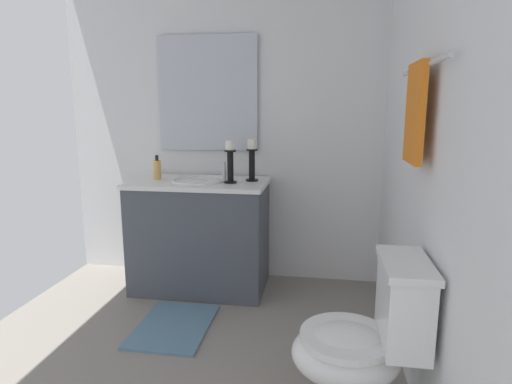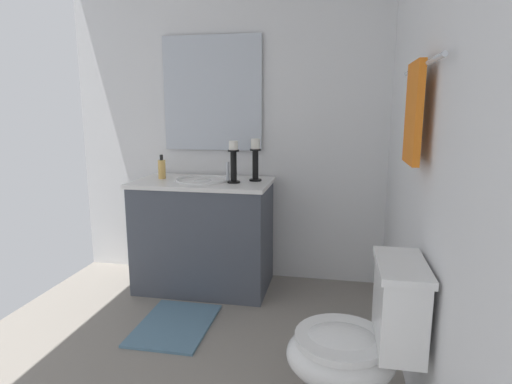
{
  "view_description": "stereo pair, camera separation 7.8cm",
  "coord_description": "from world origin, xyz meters",
  "px_view_note": "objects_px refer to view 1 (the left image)",
  "views": [
    {
      "loc": [
        1.81,
        0.77,
        1.34
      ],
      "look_at": [
        -0.46,
        0.42,
        0.89
      ],
      "focal_mm": 29.63,
      "sensor_mm": 36.0,
      "label": 1
    },
    {
      "loc": [
        1.79,
        0.85,
        1.34
      ],
      "look_at": [
        -0.46,
        0.42,
        0.89
      ],
      "focal_mm": 29.63,
      "sensor_mm": 36.0,
      "label": 2
    }
  ],
  "objects_px": {
    "toilet": "(362,346)",
    "towel_bar": "(423,67)",
    "sink_basin": "(199,186)",
    "soap_bottle": "(157,169)",
    "bath_mat": "(174,326)",
    "candle_holder_short": "(230,161)",
    "mirror": "(207,94)",
    "towel_near_vanity": "(415,113)",
    "vanity_cabinet": "(200,235)",
    "candle_holder_tall": "(252,159)"
  },
  "relations": [
    {
      "from": "sink_basin",
      "to": "soap_bottle",
      "type": "distance_m",
      "value": 0.35
    },
    {
      "from": "bath_mat",
      "to": "towel_near_vanity",
      "type": "bearing_deg",
      "value": 74.33
    },
    {
      "from": "mirror",
      "to": "candle_holder_short",
      "type": "height_order",
      "value": "mirror"
    },
    {
      "from": "vanity_cabinet",
      "to": "toilet",
      "type": "bearing_deg",
      "value": 39.98
    },
    {
      "from": "candle_holder_short",
      "to": "bath_mat",
      "type": "xyz_separation_m",
      "value": [
        0.57,
        -0.25,
        -0.97
      ]
    },
    {
      "from": "toilet",
      "to": "sink_basin",
      "type": "bearing_deg",
      "value": -140.05
    },
    {
      "from": "soap_bottle",
      "to": "toilet",
      "type": "height_order",
      "value": "soap_bottle"
    },
    {
      "from": "towel_near_vanity",
      "to": "bath_mat",
      "type": "xyz_separation_m",
      "value": [
        -0.36,
        -1.28,
        -1.31
      ]
    },
    {
      "from": "bath_mat",
      "to": "toilet",
      "type": "bearing_deg",
      "value": 58.58
    },
    {
      "from": "candle_holder_short",
      "to": "towel_bar",
      "type": "height_order",
      "value": "towel_bar"
    },
    {
      "from": "candle_holder_short",
      "to": "toilet",
      "type": "bearing_deg",
      "value": 33.93
    },
    {
      "from": "sink_basin",
      "to": "vanity_cabinet",
      "type": "bearing_deg",
      "value": -90.0
    },
    {
      "from": "candle_holder_tall",
      "to": "towel_bar",
      "type": "relative_size",
      "value": 0.37
    },
    {
      "from": "towel_near_vanity",
      "to": "sink_basin",
      "type": "bearing_deg",
      "value": -127.6
    },
    {
      "from": "vanity_cabinet",
      "to": "towel_near_vanity",
      "type": "relative_size",
      "value": 2.32
    },
    {
      "from": "soap_bottle",
      "to": "bath_mat",
      "type": "distance_m",
      "value": 1.15
    },
    {
      "from": "toilet",
      "to": "towel_near_vanity",
      "type": "distance_m",
      "value": 1.02
    },
    {
      "from": "vanity_cabinet",
      "to": "bath_mat",
      "type": "distance_m",
      "value": 0.74
    },
    {
      "from": "towel_near_vanity",
      "to": "mirror",
      "type": "bearing_deg",
      "value": -134.67
    },
    {
      "from": "soap_bottle",
      "to": "candle_holder_short",
      "type": "bearing_deg",
      "value": 82.07
    },
    {
      "from": "vanity_cabinet",
      "to": "bath_mat",
      "type": "relative_size",
      "value": 1.67
    },
    {
      "from": "towel_near_vanity",
      "to": "bath_mat",
      "type": "bearing_deg",
      "value": -105.67
    },
    {
      "from": "candle_holder_short",
      "to": "toilet",
      "type": "height_order",
      "value": "candle_holder_short"
    },
    {
      "from": "mirror",
      "to": "towel_bar",
      "type": "bearing_deg",
      "value": 45.73
    },
    {
      "from": "mirror",
      "to": "towel_near_vanity",
      "type": "bearing_deg",
      "value": 45.33
    },
    {
      "from": "vanity_cabinet",
      "to": "candle_holder_short",
      "type": "bearing_deg",
      "value": 78.25
    },
    {
      "from": "vanity_cabinet",
      "to": "candle_holder_tall",
      "type": "bearing_deg",
      "value": 99.06
    },
    {
      "from": "sink_basin",
      "to": "bath_mat",
      "type": "height_order",
      "value": "sink_basin"
    },
    {
      "from": "candle_holder_tall",
      "to": "mirror",
      "type": "bearing_deg",
      "value": -119.84
    },
    {
      "from": "sink_basin",
      "to": "toilet",
      "type": "bearing_deg",
      "value": 39.95
    },
    {
      "from": "vanity_cabinet",
      "to": "candle_holder_tall",
      "type": "xyz_separation_m",
      "value": [
        -0.06,
        0.38,
        0.57
      ]
    },
    {
      "from": "mirror",
      "to": "sink_basin",
      "type": "bearing_deg",
      "value": 0.2
    },
    {
      "from": "vanity_cabinet",
      "to": "towel_bar",
      "type": "bearing_deg",
      "value": 52.81
    },
    {
      "from": "toilet",
      "to": "towel_near_vanity",
      "type": "relative_size",
      "value": 1.73
    },
    {
      "from": "sink_basin",
      "to": "towel_bar",
      "type": "bearing_deg",
      "value": 52.79
    },
    {
      "from": "candle_holder_short",
      "to": "soap_bottle",
      "type": "relative_size",
      "value": 1.65
    },
    {
      "from": "toilet",
      "to": "towel_bar",
      "type": "height_order",
      "value": "towel_bar"
    },
    {
      "from": "toilet",
      "to": "bath_mat",
      "type": "height_order",
      "value": "toilet"
    },
    {
      "from": "sink_basin",
      "to": "candle_holder_short",
      "type": "xyz_separation_m",
      "value": [
        0.05,
        0.25,
        0.19
      ]
    },
    {
      "from": "towel_bar",
      "to": "vanity_cabinet",
      "type": "bearing_deg",
      "value": -127.19
    },
    {
      "from": "toilet",
      "to": "towel_near_vanity",
      "type": "height_order",
      "value": "towel_near_vanity"
    },
    {
      "from": "candle_holder_short",
      "to": "soap_bottle",
      "type": "bearing_deg",
      "value": -97.93
    },
    {
      "from": "mirror",
      "to": "bath_mat",
      "type": "distance_m",
      "value": 1.71
    },
    {
      "from": "toilet",
      "to": "towel_bar",
      "type": "relative_size",
      "value": 0.91
    },
    {
      "from": "soap_bottle",
      "to": "towel_near_vanity",
      "type": "height_order",
      "value": "towel_near_vanity"
    },
    {
      "from": "vanity_cabinet",
      "to": "sink_basin",
      "type": "xyz_separation_m",
      "value": [
        0.0,
        0.0,
        0.37
      ]
    },
    {
      "from": "towel_bar",
      "to": "candle_holder_short",
      "type": "bearing_deg",
      "value": -131.62
    },
    {
      "from": "toilet",
      "to": "towel_near_vanity",
      "type": "bearing_deg",
      "value": 145.53
    },
    {
      "from": "towel_near_vanity",
      "to": "candle_holder_short",
      "type": "bearing_deg",
      "value": -132.11
    },
    {
      "from": "sink_basin",
      "to": "soap_bottle",
      "type": "xyz_separation_m",
      "value": [
        -0.03,
        -0.33,
        0.11
      ]
    }
  ]
}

